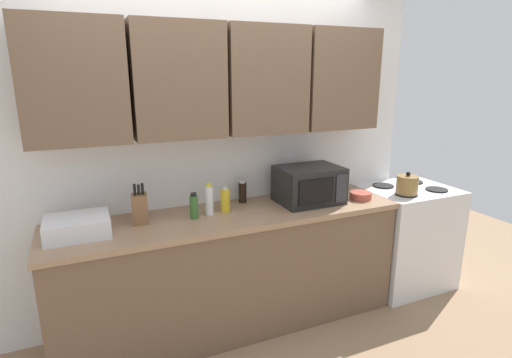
# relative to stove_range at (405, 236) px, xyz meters

# --- Properties ---
(wall_back_with_cabinets) EXTENTS (3.40, 0.38, 2.60)m
(wall_back_with_cabinets) POSITION_rel_stove_range_xyz_m (-1.65, 0.25, 1.13)
(wall_back_with_cabinets) COLOR white
(wall_back_with_cabinets) RESTS_ON ground_plane
(counter_run) EXTENTS (2.53, 0.63, 0.90)m
(counter_run) POSITION_rel_stove_range_xyz_m (-1.65, 0.02, -0.00)
(counter_run) COLOR brown
(counter_run) RESTS_ON ground_plane
(stove_range) EXTENTS (0.76, 0.64, 0.91)m
(stove_range) POSITION_rel_stove_range_xyz_m (0.00, 0.00, 0.00)
(stove_range) COLOR silver
(stove_range) RESTS_ON ground_plane
(kettle) EXTENTS (0.17, 0.17, 0.18)m
(kettle) POSITION_rel_stove_range_xyz_m (-0.17, -0.14, 0.54)
(kettle) COLOR olive
(kettle) RESTS_ON stove_range
(microwave) EXTENTS (0.48, 0.37, 0.28)m
(microwave) POSITION_rel_stove_range_xyz_m (-1.01, 0.02, 0.59)
(microwave) COLOR black
(microwave) RESTS_ON counter_run
(dish_rack) EXTENTS (0.38, 0.30, 0.12)m
(dish_rack) POSITION_rel_stove_range_xyz_m (-2.66, 0.02, 0.51)
(dish_rack) COLOR silver
(dish_rack) RESTS_ON counter_run
(knife_block) EXTENTS (0.11, 0.13, 0.28)m
(knife_block) POSITION_rel_stove_range_xyz_m (-2.27, 0.08, 0.55)
(knife_block) COLOR brown
(knife_block) RESTS_ON counter_run
(bottle_white_jar) EXTENTS (0.06, 0.06, 0.23)m
(bottle_white_jar) POSITION_rel_stove_range_xyz_m (-1.80, 0.06, 0.55)
(bottle_white_jar) COLOR white
(bottle_white_jar) RESTS_ON counter_run
(bottle_green_oil) EXTENTS (0.06, 0.06, 0.18)m
(bottle_green_oil) POSITION_rel_stove_range_xyz_m (-1.92, 0.02, 0.54)
(bottle_green_oil) COLOR #386B2D
(bottle_green_oil) RESTS_ON counter_run
(bottle_yellow_mustard) EXTENTS (0.07, 0.07, 0.18)m
(bottle_yellow_mustard) POSITION_rel_stove_range_xyz_m (-1.67, 0.08, 0.53)
(bottle_yellow_mustard) COLOR gold
(bottle_yellow_mustard) RESTS_ON counter_run
(bottle_soy_dark) EXTENTS (0.06, 0.06, 0.18)m
(bottle_soy_dark) POSITION_rel_stove_range_xyz_m (-1.48, 0.23, 0.53)
(bottle_soy_dark) COLOR black
(bottle_soy_dark) RESTS_ON counter_run
(bowl_ceramic_small) EXTENTS (0.17, 0.17, 0.06)m
(bowl_ceramic_small) POSITION_rel_stove_range_xyz_m (-0.58, -0.08, 0.48)
(bowl_ceramic_small) COLOR #B24C3D
(bowl_ceramic_small) RESTS_ON counter_run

